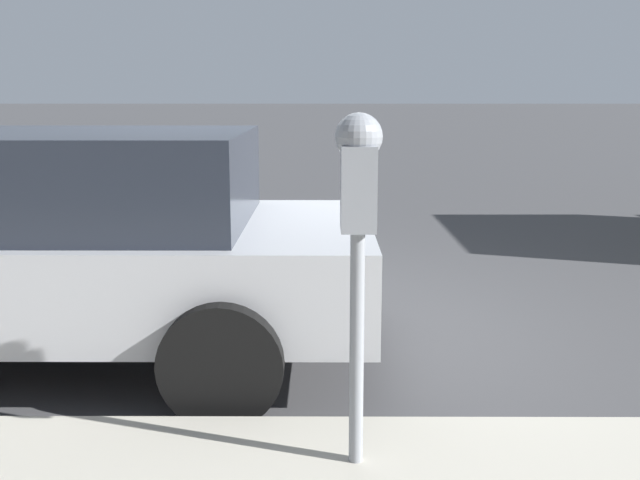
{
  "coord_description": "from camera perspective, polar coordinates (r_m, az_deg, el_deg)",
  "views": [
    {
      "loc": [
        -5.6,
        -0.51,
        1.67
      ],
      "look_at": [
        -2.16,
        -0.49,
        0.99
      ],
      "focal_mm": 42.0,
      "sensor_mm": 36.0,
      "label": 1
    }
  ],
  "objects": [
    {
      "name": "ground_plane",
      "position": [
        5.86,
        -4.74,
        -5.39
      ],
      "size": [
        220.0,
        220.0,
        0.0
      ],
      "primitive_type": "plane",
      "color": "#424244"
    },
    {
      "name": "car_silver",
      "position": [
        4.99,
        -20.5,
        -0.02
      ],
      "size": [
        2.18,
        4.24,
        1.43
      ],
      "rotation": [
        0.0,
        0.0,
        -0.0
      ],
      "color": "#B7BABF",
      "rests_on": "ground_plane"
    },
    {
      "name": "parking_meter",
      "position": [
        2.99,
        2.92,
        3.0
      ],
      "size": [
        0.21,
        0.19,
        1.47
      ],
      "color": "gray",
      "rests_on": "sidewalk"
    }
  ]
}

